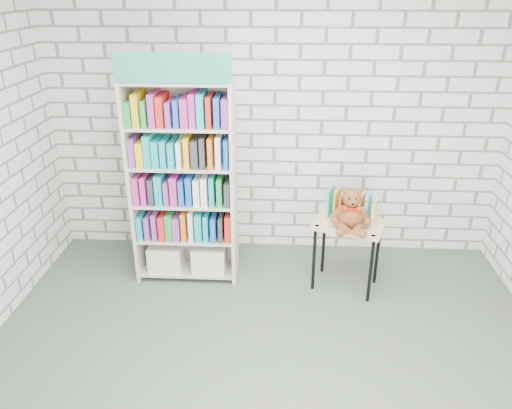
{
  "coord_description": "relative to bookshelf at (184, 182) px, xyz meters",
  "views": [
    {
      "loc": [
        0.08,
        -2.84,
        2.66
      ],
      "look_at": [
        -0.13,
        0.95,
        0.95
      ],
      "focal_mm": 35.0,
      "sensor_mm": 36.0,
      "label": 1
    }
  ],
  "objects": [
    {
      "name": "table_books",
      "position": [
        1.54,
        -0.04,
        -0.19
      ],
      "size": [
        0.47,
        0.32,
        0.26
      ],
      "color": "#2AB8A1",
      "rests_on": "display_table"
    },
    {
      "name": "ground",
      "position": [
        0.81,
        -1.36,
        -0.98
      ],
      "size": [
        4.5,
        4.5,
        0.0
      ],
      "primitive_type": "plane",
      "color": "#465447",
      "rests_on": "ground"
    },
    {
      "name": "display_table",
      "position": [
        1.51,
        -0.13,
        -0.41
      ],
      "size": [
        0.72,
        0.61,
        0.66
      ],
      "color": "tan",
      "rests_on": "ground"
    },
    {
      "name": "room_shell",
      "position": [
        0.81,
        -1.36,
        0.81
      ],
      "size": [
        4.52,
        4.02,
        2.81
      ],
      "color": "silver",
      "rests_on": "ground"
    },
    {
      "name": "bookshelf",
      "position": [
        0.0,
        0.0,
        0.0
      ],
      "size": [
        0.95,
        0.37,
        2.14
      ],
      "color": "beige",
      "rests_on": "ground"
    },
    {
      "name": "teddy_bear",
      "position": [
        1.5,
        -0.23,
        -0.16
      ],
      "size": [
        0.35,
        0.33,
        0.38
      ],
      "color": "brown",
      "rests_on": "display_table"
    }
  ]
}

